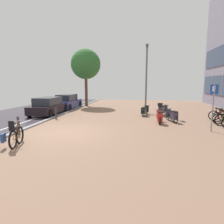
% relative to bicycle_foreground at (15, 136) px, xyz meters
% --- Properties ---
extents(ground, '(21.00, 40.00, 0.13)m').
position_rel_bicycle_foreground_xyz_m(ground, '(2.54, 2.29, -0.43)').
color(ground, '#312933').
extents(bicycle_foreground, '(0.59, 1.40, 1.12)m').
position_rel_bicycle_foreground_xyz_m(bicycle_foreground, '(0.00, 0.00, 0.00)').
color(bicycle_foreground, black).
rests_on(bicycle_foreground, ground).
extents(bicycle_rack_03, '(1.32, 0.48, 0.94)m').
position_rel_bicycle_foreground_xyz_m(bicycle_rack_03, '(10.05, 5.65, -0.07)').
color(bicycle_rack_03, black).
rests_on(bicycle_rack_03, ground).
extents(bicycle_rack_04, '(1.25, 0.50, 0.93)m').
position_rel_bicycle_foreground_xyz_m(bicycle_rack_04, '(10.24, 6.27, -0.07)').
color(bicycle_rack_04, black).
rests_on(bicycle_rack_04, ground).
extents(bicycle_rack_05, '(1.22, 0.55, 0.94)m').
position_rel_bicycle_foreground_xyz_m(bicycle_rack_05, '(10.23, 6.89, -0.07)').
color(bicycle_rack_05, black).
rests_on(bicycle_rack_05, ground).
extents(scooter_near, '(0.72, 1.70, 0.80)m').
position_rel_bicycle_foreground_xyz_m(scooter_near, '(7.05, 5.89, -0.00)').
color(scooter_near, black).
rests_on(scooter_near, ground).
extents(scooter_mid, '(0.52, 1.74, 0.80)m').
position_rel_bicycle_foreground_xyz_m(scooter_mid, '(6.17, 5.32, 0.01)').
color(scooter_mid, black).
rests_on(scooter_mid, ground).
extents(scooter_far, '(0.74, 1.70, 0.76)m').
position_rel_bicycle_foreground_xyz_m(scooter_far, '(5.30, 8.11, -0.03)').
color(scooter_far, black).
rests_on(scooter_far, ground).
extents(scooter_extra, '(0.99, 1.52, 1.03)m').
position_rel_bicycle_foreground_xyz_m(scooter_extra, '(6.67, 8.45, 0.06)').
color(scooter_extra, black).
rests_on(scooter_extra, ground).
extents(parked_car_near, '(1.86, 4.01, 1.38)m').
position_rel_bicycle_foreground_xyz_m(parked_car_near, '(-2.39, 7.68, 0.25)').
color(parked_car_near, black).
rests_on(parked_car_near, ground).
extents(parked_car_far, '(1.78, 4.13, 1.42)m').
position_rel_bicycle_foreground_xyz_m(parked_car_far, '(-2.20, 11.25, 0.27)').
color(parked_car_far, navy).
rests_on(parked_car_far, ground).
extents(parking_sign, '(0.40, 0.07, 2.44)m').
position_rel_bicycle_foreground_xyz_m(parking_sign, '(8.63, 3.61, 1.11)').
color(parking_sign, gray).
rests_on(parking_sign, ground).
extents(lamp_post, '(0.20, 0.52, 5.62)m').
position_rel_bicycle_foreground_xyz_m(lamp_post, '(5.42, 9.59, 2.73)').
color(lamp_post, slate).
rests_on(lamp_post, ground).
extents(street_tree, '(3.21, 3.21, 6.16)m').
position_rel_bicycle_foreground_xyz_m(street_tree, '(-0.96, 13.79, 4.13)').
color(street_tree, brown).
rests_on(street_tree, ground).
extents(bollard_near, '(0.12, 0.12, 0.90)m').
position_rel_bicycle_foreground_xyz_m(bollard_near, '(-0.94, 1.61, 0.05)').
color(bollard_near, '#38383D').
rests_on(bollard_near, ground).
extents(bollard_far, '(0.12, 0.12, 0.78)m').
position_rel_bicycle_foreground_xyz_m(bollard_far, '(-0.94, 5.83, -0.01)').
color(bollard_far, '#38383D').
rests_on(bollard_far, ground).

